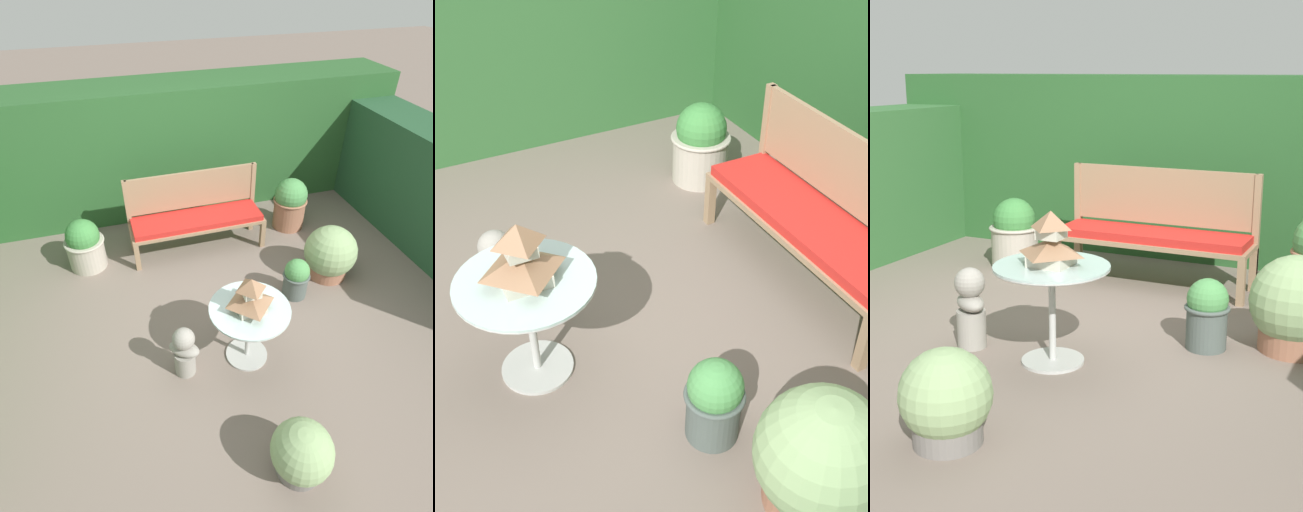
# 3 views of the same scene
# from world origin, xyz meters

# --- Properties ---
(ground) EXTENTS (30.00, 30.00, 0.00)m
(ground) POSITION_xyz_m (0.00, 0.00, 0.00)
(ground) COLOR #75665B
(foliage_hedge_back) EXTENTS (6.40, 0.91, 1.74)m
(foliage_hedge_back) POSITION_xyz_m (0.00, 2.42, 0.87)
(foliage_hedge_back) COLOR #285628
(foliage_hedge_back) RESTS_ON ground
(garden_bench) EXTENTS (1.67, 0.49, 0.48)m
(garden_bench) POSITION_xyz_m (0.00, 1.11, 0.41)
(garden_bench) COLOR #937556
(garden_bench) RESTS_ON ground
(bench_backrest) EXTENTS (1.67, 0.06, 0.98)m
(bench_backrest) POSITION_xyz_m (0.00, 1.33, 0.69)
(bench_backrest) COLOR #937556
(bench_backrest) RESTS_ON ground
(patio_table) EXTENTS (0.73, 0.73, 0.64)m
(patio_table) POSITION_xyz_m (-0.00, -0.70, 0.50)
(patio_table) COLOR #B7B7B2
(patio_table) RESTS_ON ground
(pagoda_birdhouse) EXTENTS (0.32, 0.32, 0.34)m
(pagoda_birdhouse) POSITION_xyz_m (-0.00, -0.70, 0.78)
(pagoda_birdhouse) COLOR beige
(pagoda_birdhouse) RESTS_ON patio_table
(garden_bust) EXTENTS (0.32, 0.30, 0.55)m
(garden_bust) POSITION_xyz_m (-0.61, -0.70, 0.28)
(garden_bust) COLOR gray
(garden_bust) RESTS_ON ground
(potted_plant_table_far) EXTENTS (0.47, 0.47, 0.49)m
(potted_plant_table_far) POSITION_xyz_m (-0.00, -1.81, 0.23)
(potted_plant_table_far) COLOR slate
(potted_plant_table_far) RESTS_ON ground
(potted_plant_table_near) EXTENTS (0.47, 0.47, 0.64)m
(potted_plant_table_near) POSITION_xyz_m (-1.38, 1.15, 0.31)
(potted_plant_table_near) COLOR #ADA393
(potted_plant_table_near) RESTS_ON ground
(potted_plant_hedge_corner) EXTENTS (0.30, 0.30, 0.48)m
(potted_plant_hedge_corner) POSITION_xyz_m (0.81, -0.06, 0.24)
(potted_plant_hedge_corner) COLOR #4C5651
(potted_plant_hedge_corner) RESTS_ON ground
(potted_plant_path_edge) EXTENTS (0.61, 0.61, 0.64)m
(potted_plant_path_edge) POSITION_xyz_m (1.34, 0.15, 0.30)
(potted_plant_path_edge) COLOR #9E664C
(potted_plant_path_edge) RESTS_ON ground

